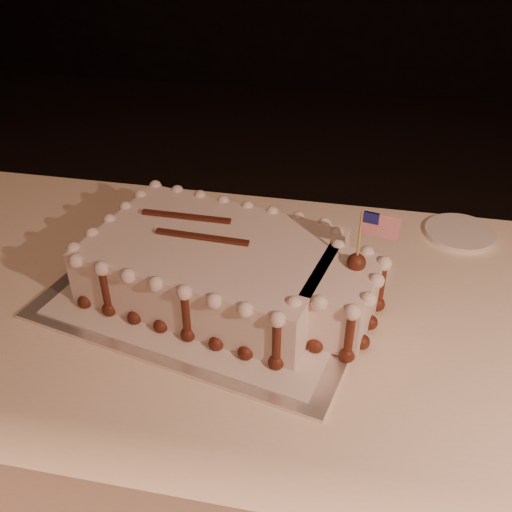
% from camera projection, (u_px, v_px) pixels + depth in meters
% --- Properties ---
extents(banquet_table, '(2.40, 0.80, 0.75)m').
position_uv_depth(banquet_table, '(260.00, 435.00, 1.26)').
color(banquet_table, '#FEE3C5').
rests_on(banquet_table, ground).
extents(cake_board, '(0.65, 0.54, 0.01)m').
position_uv_depth(cake_board, '(215.00, 289.00, 1.08)').
color(cake_board, silver).
rests_on(cake_board, banquet_table).
extents(doily, '(0.58, 0.49, 0.00)m').
position_uv_depth(doily, '(214.00, 287.00, 1.08)').
color(doily, silver).
rests_on(doily, cake_board).
extents(sheet_cake, '(0.56, 0.39, 0.21)m').
position_uv_depth(sheet_cake, '(228.00, 268.00, 1.04)').
color(sheet_cake, silver).
rests_on(sheet_cake, doily).
extents(side_plate, '(0.15, 0.15, 0.01)m').
position_uv_depth(side_plate, '(460.00, 233.00, 1.24)').
color(side_plate, white).
rests_on(side_plate, banquet_table).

